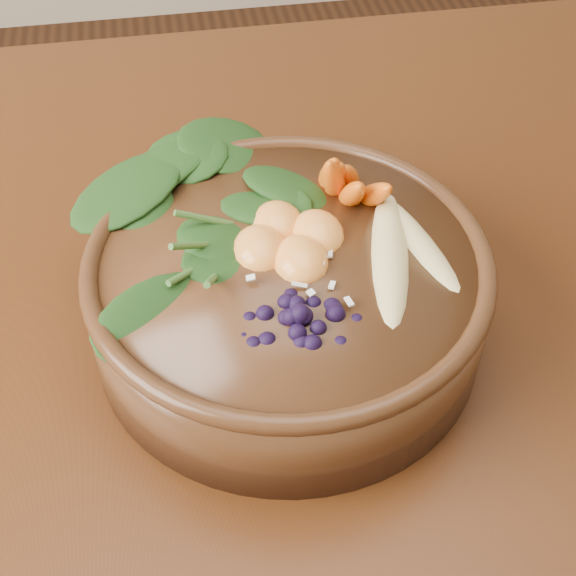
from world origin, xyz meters
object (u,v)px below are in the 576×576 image
kale_heap (220,184)px  carrot_cluster (350,143)px  mandarin_cluster (289,224)px  banana_halves (406,234)px  dining_table (355,328)px  stoneware_bowl (288,297)px  blueberry_pile (300,301)px

kale_heap → carrot_cluster: bearing=5.1°
carrot_cluster → mandarin_cluster: (-0.06, -0.06, -0.03)m
banana_halves → mandarin_cluster: (-0.09, 0.02, 0.00)m
dining_table → carrot_cluster: carrot_cluster is taller
dining_table → mandarin_cluster: 0.22m
stoneware_bowl → mandarin_cluster: mandarin_cluster is taller
carrot_cluster → stoneware_bowl: bearing=-123.7°
dining_table → mandarin_cluster: bearing=-144.6°
dining_table → stoneware_bowl: stoneware_bowl is taller
dining_table → stoneware_bowl: size_ratio=5.11×
dining_table → blueberry_pile: size_ratio=11.07×
kale_heap → carrot_cluster: size_ratio=2.38×
dining_table → blueberry_pile: blueberry_pile is taller
stoneware_bowl → mandarin_cluster: bearing=78.3°
kale_heap → mandarin_cluster: kale_heap is taller
mandarin_cluster → blueberry_pile: blueberry_pile is taller
stoneware_bowl → kale_heap: kale_heap is taller
carrot_cluster → kale_heap: bearing=-169.5°
dining_table → mandarin_cluster: (-0.08, -0.05, 0.19)m
banana_halves → blueberry_pile: bearing=-141.5°
banana_halves → mandarin_cluster: mandarin_cluster is taller
stoneware_bowl → dining_table: bearing=42.5°
carrot_cluster → banana_halves: (0.03, -0.08, -0.03)m
kale_heap → mandarin_cluster: size_ratio=2.07×
kale_heap → banana_halves: size_ratio=1.17×
blueberry_pile → carrot_cluster: bearing=65.1°
carrot_cluster → blueberry_pile: bearing=-109.5°
dining_table → mandarin_cluster: size_ratio=16.12×
stoneware_bowl → mandarin_cluster: size_ratio=3.15×
dining_table → blueberry_pile: (-0.08, -0.14, 0.20)m
stoneware_bowl → blueberry_pile: blueberry_pile is taller
kale_heap → blueberry_pile: kale_heap is taller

